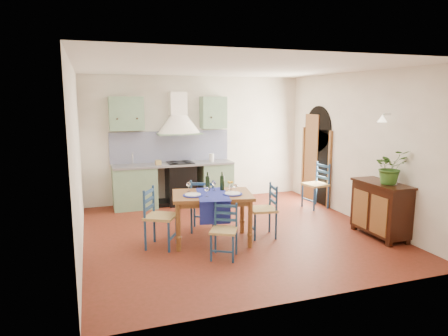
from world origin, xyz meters
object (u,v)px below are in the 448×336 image
Objects in this scene: chair_near at (224,230)px; dining_table at (212,199)px; potted_plant at (390,167)px; sideboard at (381,207)px.

dining_table is at bearing 87.39° from chair_near.
potted_plant reaches higher than chair_near.
sideboard is at bearing 99.46° from potted_plant.
chair_near is at bearing 177.46° from potted_plant.
sideboard is 1.85× the size of potted_plant.
chair_near is 2.92m from potted_plant.
dining_table is at bearing 166.23° from sideboard.
dining_table is at bearing 163.76° from potted_plant.
potted_plant is (0.02, -0.13, 0.71)m from sideboard.
sideboard is 0.72m from potted_plant.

